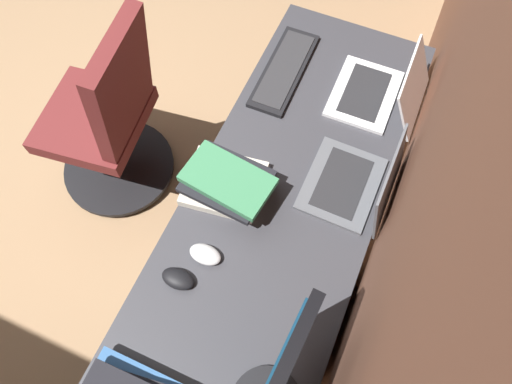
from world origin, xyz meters
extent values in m
plane|color=#9E7A56|center=(0.00, 0.00, 0.00)|extent=(5.00, 5.00, 0.00)
cube|color=brown|center=(0.00, 2.00, 1.30)|extent=(4.77, 0.10, 2.60)
cube|color=#38383D|center=(0.31, 1.62, 0.71)|extent=(1.94, 0.62, 0.03)
cylinder|color=silver|center=(-0.60, 1.36, 0.35)|extent=(0.05, 0.05, 0.70)
cylinder|color=silver|center=(-0.60, 1.87, 0.35)|extent=(0.05, 0.05, 0.70)
cube|color=#38383D|center=(0.45, 1.65, 0.35)|extent=(0.40, 0.50, 0.69)
cube|color=silver|center=(0.45, 1.39, 0.35)|extent=(0.37, 0.01, 0.61)
cube|color=#595B60|center=(0.07, 1.78, 0.74)|extent=(0.30, 0.24, 0.01)
cube|color=#262628|center=(0.07, 1.78, 0.75)|extent=(0.24, 0.15, 0.00)
cube|color=#595B60|center=(0.07, 1.91, 0.85)|extent=(0.30, 0.05, 0.22)
cube|color=black|center=(0.07, 1.91, 0.85)|extent=(0.27, 0.04, 0.18)
cube|color=white|center=(-0.33, 1.73, 0.74)|extent=(0.30, 0.23, 0.01)
cube|color=#262628|center=(-0.33, 1.73, 0.75)|extent=(0.24, 0.15, 0.00)
cube|color=white|center=(-0.33, 1.89, 0.84)|extent=(0.30, 0.10, 0.20)
cube|color=black|center=(-0.33, 1.89, 0.84)|extent=(0.27, 0.08, 0.17)
cube|color=black|center=(-0.31, 1.42, 0.74)|extent=(0.42, 0.14, 0.02)
cube|color=#2D2D30|center=(-0.31, 1.42, 0.75)|extent=(0.38, 0.12, 0.00)
ellipsoid|color=silver|center=(0.48, 1.47, 0.75)|extent=(0.06, 0.10, 0.03)
ellipsoid|color=black|center=(0.58, 1.42, 0.75)|extent=(0.06, 0.10, 0.03)
cube|color=beige|center=(0.23, 1.41, 0.75)|extent=(0.25, 0.28, 0.03)
cube|color=black|center=(0.24, 1.44, 0.78)|extent=(0.18, 0.24, 0.03)
cube|color=black|center=(0.24, 1.43, 0.80)|extent=(0.22, 0.27, 0.02)
cube|color=#3D8456|center=(0.25, 1.44, 0.82)|extent=(0.20, 0.30, 0.03)
cube|color=maroon|center=(0.04, 0.68, 0.46)|extent=(0.49, 0.47, 0.07)
cube|color=maroon|center=(0.02, 0.89, 0.74)|extent=(0.41, 0.18, 0.50)
cylinder|color=black|center=(0.04, 0.68, 0.24)|extent=(0.05, 0.05, 0.37)
cylinder|color=black|center=(0.04, 0.68, 0.04)|extent=(0.56, 0.56, 0.03)
camera|label=1|loc=(0.84, 1.80, 2.12)|focal=32.48mm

